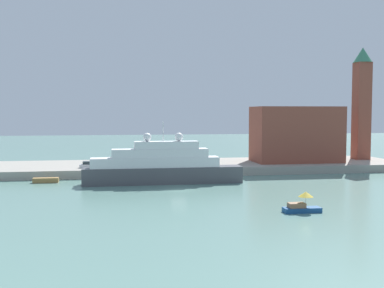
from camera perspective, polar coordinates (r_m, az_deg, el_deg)
The scene contains 10 objects.
ground at distance 79.80m, azimuth -1.65°, elevation -5.65°, with size 400.00×400.00×0.00m, color slate.
quay_dock at distance 105.92m, azimuth -3.53°, elevation -2.83°, with size 110.00×21.33×1.72m, color gray.
large_yacht at distance 86.94m, azimuth -3.77°, elevation -2.74°, with size 29.42×3.81×11.57m.
small_motorboat at distance 64.01m, azimuth 13.22°, elevation -7.22°, with size 4.99×1.95×2.73m.
work_barge at distance 92.49m, azimuth -17.35°, elevation -4.22°, with size 4.64×1.55×0.91m, color olive.
harbor_building at distance 111.52m, azimuth 12.55°, elevation 1.17°, with size 19.81×10.31×12.81m, color brown.
bell_tower at distance 121.87m, azimuth 19.94°, elevation 5.09°, with size 4.48×4.48×27.17m.
parked_car at distance 99.80m, azimuth -12.30°, elevation -2.50°, with size 4.32×1.90×1.30m.
person_figure at distance 96.96m, azimuth -8.86°, elevation -2.54°, with size 0.36×0.36×1.58m.
mooring_bollard at distance 96.03m, azimuth -4.69°, elevation -2.75°, with size 0.52×0.52×0.86m, color black.
Camera 1 is at (-10.21, -78.04, 13.16)m, focal length 43.86 mm.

